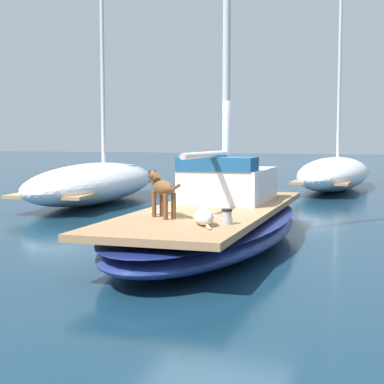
% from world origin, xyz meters
% --- Properties ---
extents(ground_plane, '(120.00, 120.00, 0.00)m').
position_xyz_m(ground_plane, '(0.00, 0.00, 0.00)').
color(ground_plane, '#143347').
extents(sailboat_main, '(2.83, 7.34, 0.66)m').
position_xyz_m(sailboat_main, '(0.00, 0.00, 0.34)').
color(sailboat_main, navy).
rests_on(sailboat_main, ground).
extents(mast_main, '(0.14, 2.27, 6.37)m').
position_xyz_m(mast_main, '(-0.04, 0.73, 3.50)').
color(mast_main, silver).
rests_on(mast_main, sailboat_main).
extents(cabin_house, '(1.50, 2.28, 0.84)m').
position_xyz_m(cabin_house, '(-0.05, 1.12, 1.01)').
color(cabin_house, silver).
rests_on(cabin_house, sailboat_main).
extents(dog_white, '(0.54, 0.88, 0.22)m').
position_xyz_m(dog_white, '(0.51, -1.94, 0.77)').
color(dog_white, silver).
rests_on(dog_white, sailboat_main).
extents(dog_brown, '(0.78, 0.66, 0.70)m').
position_xyz_m(dog_brown, '(-0.30, -1.47, 1.08)').
color(dog_brown, brown).
rests_on(dog_brown, sailboat_main).
extents(deck_winch, '(0.16, 0.16, 0.21)m').
position_xyz_m(deck_winch, '(0.80, -1.79, 0.76)').
color(deck_winch, '#B7B7BC').
rests_on(deck_winch, sailboat_main).
extents(coiled_rope, '(0.32, 0.32, 0.04)m').
position_xyz_m(coiled_rope, '(-0.52, -1.02, 0.68)').
color(coiled_rope, beige).
rests_on(coiled_rope, sailboat_main).
extents(moored_boat_far_astern, '(2.31, 7.87, 7.86)m').
position_xyz_m(moored_boat_far_astern, '(0.51, 12.18, 0.60)').
color(moored_boat_far_astern, white).
rests_on(moored_boat_far_astern, ground).
extents(moored_boat_port_side, '(3.46, 7.86, 6.34)m').
position_xyz_m(moored_boat_port_side, '(-5.38, 5.54, 0.58)').
color(moored_boat_port_side, white).
rests_on(moored_boat_port_side, ground).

